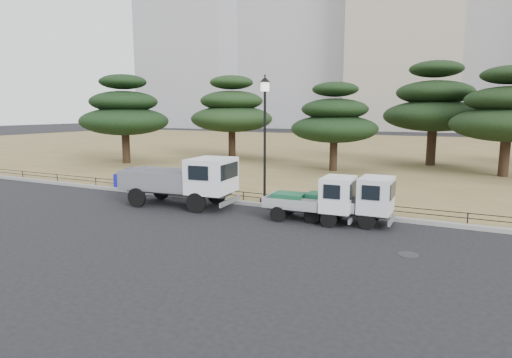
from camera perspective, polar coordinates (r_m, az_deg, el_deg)
The scene contains 15 objects.
ground at distance 16.35m, azimuth -3.12°, elevation -5.50°, with size 220.00×220.00×0.00m, color black.
lawn at distance 45.23m, azimuth 16.29°, elevation 3.60°, with size 120.00×56.00×0.15m, color olive.
curb at distance 18.57m, azimuth 0.82°, elevation -3.46°, with size 120.00×0.25×0.16m, color gray.
truck_large at distance 18.70m, azimuth -9.52°, elevation -0.01°, with size 5.09×2.37×2.15m.
truck_kei_front at distance 16.11m, azimuth 8.05°, elevation -2.63°, with size 3.34×1.53×1.74m.
truck_kei_rear at distance 16.11m, azimuth 12.75°, elevation -2.71°, with size 3.39×1.50×1.77m.
street_lamp at distance 18.42m, azimuth 1.19°, elevation 8.06°, with size 0.48×0.48×5.38m.
pipe_fence at distance 18.63m, azimuth 1.02°, elevation -2.29°, with size 38.00×0.04×0.40m.
tarp_pile at distance 23.53m, azimuth -16.19°, elevation 0.00°, with size 1.66×1.33×1.00m.
manhole at distance 13.29m, azimuth 19.67°, elevation -9.46°, with size 0.60×0.60×0.01m, color #2D2D30.
pine_west_far at distance 34.14m, azimuth -17.15°, elevation 8.48°, with size 6.59×6.59×6.66m.
pine_west_near at distance 36.36m, azimuth -3.26°, elevation 9.07°, with size 6.87×6.87×6.87m.
pine_center_left at distance 28.88m, azimuth 10.41°, elevation 7.75°, with size 5.74×5.74×5.83m.
pine_center_right at distance 33.87m, azimuth 22.63°, elevation 9.05°, with size 7.08×7.08×7.51m.
pine_east_near at distance 29.94m, azimuth 30.60°, elevation 7.56°, with size 6.55×6.55×6.62m.
Camera 1 is at (7.79, -13.77, 4.11)m, focal length 30.00 mm.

